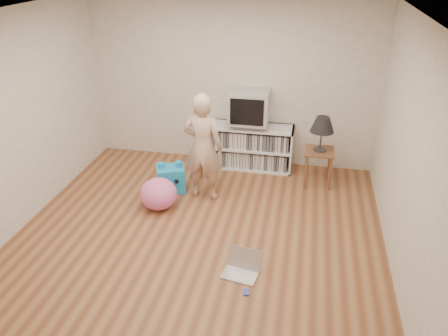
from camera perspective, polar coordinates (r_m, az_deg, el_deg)
ground at (r=5.48m, az=-3.38°, el=-8.87°), size 4.50×4.50×0.00m
walls at (r=4.83m, az=-3.80°, el=3.72°), size 4.52×4.52×2.60m
ceiling at (r=4.48m, az=-4.33°, el=19.17°), size 4.50×4.50×0.01m
media_unit at (r=6.98m, az=3.21°, el=2.86°), size 1.40×0.45×0.70m
dvd_deck at (r=6.82m, az=3.27°, el=5.76°), size 0.45×0.35×0.07m
crt_tv at (r=6.72m, az=3.33°, el=8.01°), size 0.60×0.53×0.50m
side_table at (r=6.56m, az=12.27°, el=1.20°), size 0.42×0.42×0.55m
table_lamp at (r=6.35m, az=12.74°, el=5.47°), size 0.34×0.34×0.52m
person at (r=5.93m, az=-2.75°, el=2.70°), size 0.59×0.42×1.53m
laptop at (r=4.91m, az=2.36°, el=-12.73°), size 0.42×0.36×0.26m
playing_cards at (r=4.70m, az=2.92°, el=-15.91°), size 0.08×0.10×0.02m
plush_blue at (r=6.38m, az=-6.95°, el=-1.36°), size 0.48×0.43×0.46m
plush_pink at (r=5.97m, az=-8.55°, el=-3.36°), size 0.53×0.53×0.43m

